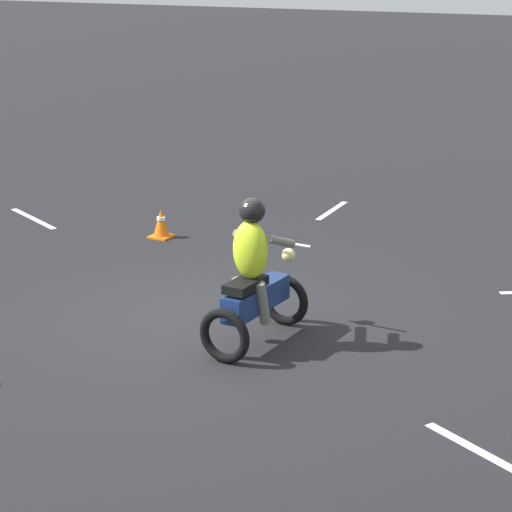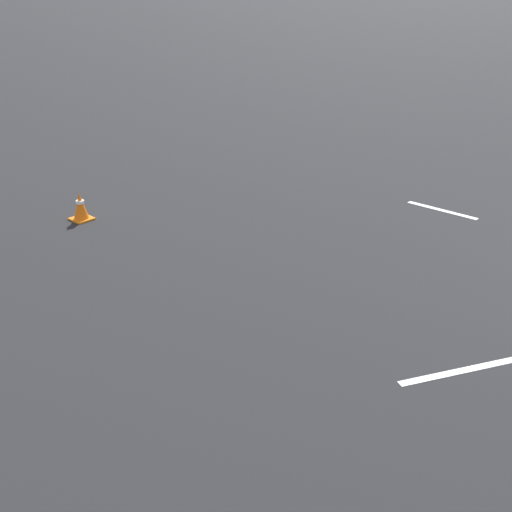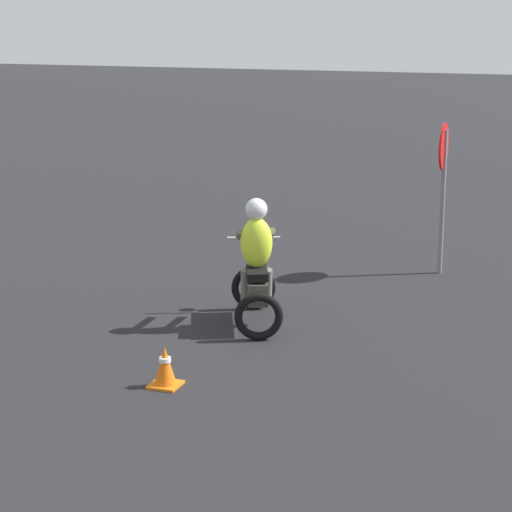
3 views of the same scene
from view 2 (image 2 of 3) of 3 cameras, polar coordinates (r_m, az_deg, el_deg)
traffic_cone_mid_center at (r=11.84m, az=-13.86°, el=3.83°), size 0.32×0.32×0.46m
lane_stripe_e at (r=12.37m, az=14.67°, el=3.56°), size 1.27×0.17×0.01m
lane_stripe_ne at (r=8.00m, az=16.35°, el=-8.75°), size 0.80×1.45×0.01m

